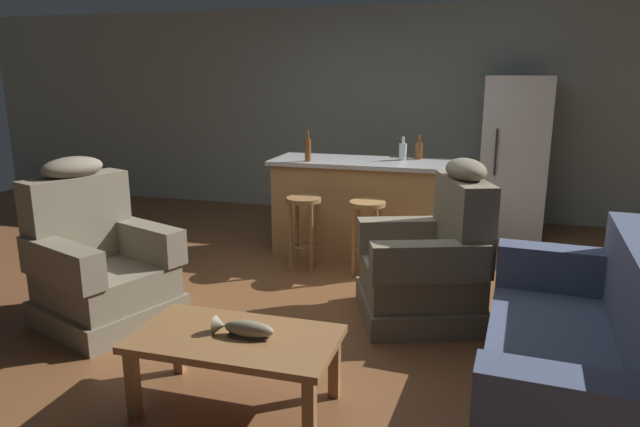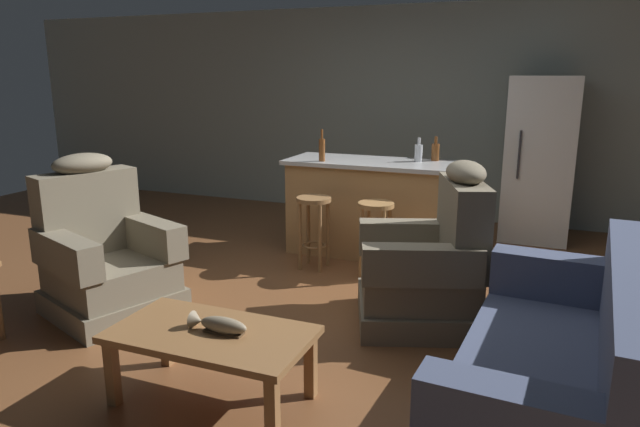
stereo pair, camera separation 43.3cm
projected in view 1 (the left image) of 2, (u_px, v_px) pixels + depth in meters
The scene contains 14 objects.
ground_plane at pixel (326, 301), 4.60m from camera, with size 12.00×12.00×0.00m.
back_wall at pixel (392, 113), 7.20m from camera, with size 12.00×0.05×2.60m.
coffee_table at pixel (236, 345), 3.07m from camera, with size 1.10×0.60×0.42m.
fish_figurine at pixel (243, 329), 3.04m from camera, with size 0.34×0.10×0.10m.
couch at pixel (583, 363), 2.92m from camera, with size 0.97×1.95×0.94m.
recliner_near_lamp at pixel (99, 265), 4.18m from camera, with size 1.09×1.09×1.20m.
recliner_near_island at pixel (431, 263), 4.20m from camera, with size 1.07×1.07×1.20m.
kitchen_island at pixel (362, 207), 5.74m from camera, with size 1.80×0.70×0.95m.
bar_stool_left at pixel (304, 219), 5.27m from camera, with size 0.32×0.32×0.68m.
bar_stool_right at pixel (367, 224), 5.11m from camera, with size 0.32×0.32×0.68m.
refrigerator at pixel (513, 157), 6.37m from camera, with size 0.70×0.69×1.76m.
bottle_tall_green at pixel (403, 151), 5.63m from camera, with size 0.08×0.08×0.23m.
bottle_short_amber at pixel (419, 150), 5.69m from camera, with size 0.08×0.08×0.24m.
bottle_wine_dark at pixel (308, 149), 5.54m from camera, with size 0.06×0.06×0.31m.
Camera 1 is at (1.14, -4.14, 1.79)m, focal length 32.00 mm.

